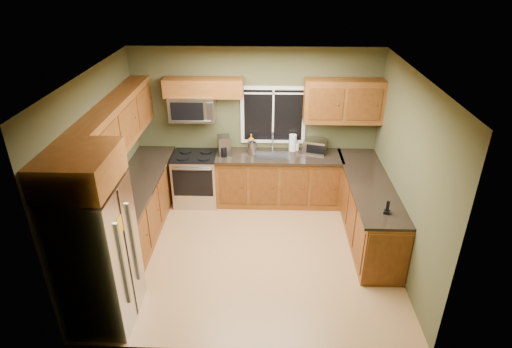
# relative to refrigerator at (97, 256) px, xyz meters

# --- Properties ---
(floor) EXTENTS (4.20, 4.20, 0.00)m
(floor) POSITION_rel_refrigerator_xyz_m (1.74, 1.30, -0.90)
(floor) COLOR #A47848
(floor) RESTS_ON ground
(ceiling) EXTENTS (4.20, 4.20, 0.00)m
(ceiling) POSITION_rel_refrigerator_xyz_m (1.74, 1.30, 1.80)
(ceiling) COLOR white
(ceiling) RESTS_ON back_wall
(back_wall) EXTENTS (4.20, 0.00, 4.20)m
(back_wall) POSITION_rel_refrigerator_xyz_m (1.74, 3.10, 0.45)
(back_wall) COLOR #484A2B
(back_wall) RESTS_ON ground
(front_wall) EXTENTS (4.20, 0.00, 4.20)m
(front_wall) POSITION_rel_refrigerator_xyz_m (1.74, -0.50, 0.45)
(front_wall) COLOR #484A2B
(front_wall) RESTS_ON ground
(left_wall) EXTENTS (0.00, 3.60, 3.60)m
(left_wall) POSITION_rel_refrigerator_xyz_m (-0.36, 1.30, 0.45)
(left_wall) COLOR #484A2B
(left_wall) RESTS_ON ground
(right_wall) EXTENTS (0.00, 3.60, 3.60)m
(right_wall) POSITION_rel_refrigerator_xyz_m (3.84, 1.30, 0.45)
(right_wall) COLOR #484A2B
(right_wall) RESTS_ON ground
(window) EXTENTS (1.12, 0.03, 1.02)m
(window) POSITION_rel_refrigerator_xyz_m (2.04, 3.08, 0.65)
(window) COLOR white
(window) RESTS_ON back_wall
(base_cabinets_left) EXTENTS (0.60, 2.65, 0.90)m
(base_cabinets_left) POSITION_rel_refrigerator_xyz_m (-0.06, 1.78, -0.45)
(base_cabinets_left) COLOR brown
(base_cabinets_left) RESTS_ON ground
(countertop_left) EXTENTS (0.65, 2.65, 0.04)m
(countertop_left) POSITION_rel_refrigerator_xyz_m (-0.04, 1.78, 0.02)
(countertop_left) COLOR black
(countertop_left) RESTS_ON base_cabinets_left
(base_cabinets_back) EXTENTS (2.17, 0.60, 0.90)m
(base_cabinets_back) POSITION_rel_refrigerator_xyz_m (2.15, 2.80, -0.45)
(base_cabinets_back) COLOR brown
(base_cabinets_back) RESTS_ON ground
(countertop_back) EXTENTS (2.17, 0.65, 0.04)m
(countertop_back) POSITION_rel_refrigerator_xyz_m (2.15, 2.78, 0.02)
(countertop_back) COLOR black
(countertop_back) RESTS_ON base_cabinets_back
(base_cabinets_peninsula) EXTENTS (0.60, 2.52, 0.90)m
(base_cabinets_peninsula) POSITION_rel_refrigerator_xyz_m (3.54, 1.84, -0.45)
(base_cabinets_peninsula) COLOR brown
(base_cabinets_peninsula) RESTS_ON ground
(countertop_peninsula) EXTENTS (0.65, 2.50, 0.04)m
(countertop_peninsula) POSITION_rel_refrigerator_xyz_m (3.51, 1.85, 0.02)
(countertop_peninsula) COLOR black
(countertop_peninsula) RESTS_ON base_cabinets_peninsula
(upper_cabinets_left) EXTENTS (0.33, 2.65, 0.72)m
(upper_cabinets_left) POSITION_rel_refrigerator_xyz_m (-0.20, 1.78, 0.96)
(upper_cabinets_left) COLOR brown
(upper_cabinets_left) RESTS_ON left_wall
(upper_cabinets_back_left) EXTENTS (1.30, 0.33, 0.30)m
(upper_cabinets_back_left) POSITION_rel_refrigerator_xyz_m (0.89, 2.94, 1.17)
(upper_cabinets_back_left) COLOR brown
(upper_cabinets_back_left) RESTS_ON back_wall
(upper_cabinets_back_right) EXTENTS (1.30, 0.33, 0.72)m
(upper_cabinets_back_right) POSITION_rel_refrigerator_xyz_m (3.19, 2.94, 0.96)
(upper_cabinets_back_right) COLOR brown
(upper_cabinets_back_right) RESTS_ON back_wall
(upper_cabinet_over_fridge) EXTENTS (0.72, 0.90, 0.38)m
(upper_cabinet_over_fridge) POSITION_rel_refrigerator_xyz_m (-0.00, 0.00, 1.13)
(upper_cabinet_over_fridge) COLOR brown
(upper_cabinet_over_fridge) RESTS_ON left_wall
(refrigerator) EXTENTS (0.74, 0.90, 1.80)m
(refrigerator) POSITION_rel_refrigerator_xyz_m (0.00, 0.00, 0.00)
(refrigerator) COLOR #B7B7BC
(refrigerator) RESTS_ON ground
(range) EXTENTS (0.76, 0.69, 0.94)m
(range) POSITION_rel_refrigerator_xyz_m (0.69, 2.77, -0.43)
(range) COLOR #B7B7BC
(range) RESTS_ON ground
(microwave) EXTENTS (0.76, 0.41, 0.42)m
(microwave) POSITION_rel_refrigerator_xyz_m (0.69, 2.91, 0.83)
(microwave) COLOR #B7B7BC
(microwave) RESTS_ON back_wall
(sink) EXTENTS (0.60, 0.42, 0.36)m
(sink) POSITION_rel_refrigerator_xyz_m (2.04, 2.79, 0.05)
(sink) COLOR slate
(sink) RESTS_ON countertop_back
(toaster_oven) EXTENTS (0.44, 0.39, 0.24)m
(toaster_oven) POSITION_rel_refrigerator_xyz_m (2.77, 2.92, 0.16)
(toaster_oven) COLOR #B7B7BC
(toaster_oven) RESTS_ON countertop_back
(coffee_maker) EXTENTS (0.25, 0.30, 0.33)m
(coffee_maker) POSITION_rel_refrigerator_xyz_m (1.21, 2.78, 0.19)
(coffee_maker) COLOR slate
(coffee_maker) RESTS_ON countertop_back
(kettle) EXTENTS (0.18, 0.18, 0.27)m
(kettle) POSITION_rel_refrigerator_xyz_m (1.69, 2.79, 0.17)
(kettle) COLOR #B7B7BC
(kettle) RESTS_ON countertop_back
(paper_towel_roll) EXTENTS (0.16, 0.16, 0.33)m
(paper_towel_roll) POSITION_rel_refrigerator_xyz_m (2.39, 2.98, 0.19)
(paper_towel_roll) COLOR white
(paper_towel_roll) RESTS_ON countertop_back
(soap_bottle_a) EXTENTS (0.12, 0.12, 0.29)m
(soap_bottle_a) POSITION_rel_refrigerator_xyz_m (1.66, 3.00, 0.18)
(soap_bottle_a) COLOR orange
(soap_bottle_a) RESTS_ON countertop_back
(soap_bottle_b) EXTENTS (0.11, 0.11, 0.19)m
(soap_bottle_b) POSITION_rel_refrigerator_xyz_m (2.44, 3.00, 0.14)
(soap_bottle_b) COLOR white
(soap_bottle_b) RESTS_ON countertop_back
(soap_bottle_c) EXTENTS (0.14, 0.14, 0.17)m
(soap_bottle_c) POSITION_rel_refrigerator_xyz_m (1.68, 3.00, 0.12)
(soap_bottle_c) COLOR white
(soap_bottle_c) RESTS_ON countertop_back
(cordless_phone) EXTENTS (0.11, 0.11, 0.19)m
(cordless_phone) POSITION_rel_refrigerator_xyz_m (3.55, 0.97, 0.10)
(cordless_phone) COLOR black
(cordless_phone) RESTS_ON countertop_peninsula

